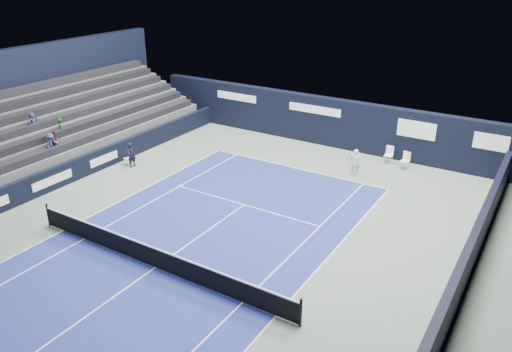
{
  "coord_description": "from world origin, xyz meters",
  "views": [
    {
      "loc": [
        12.1,
        -11.92,
        11.23
      ],
      "look_at": [
        0.19,
        7.21,
        1.3
      ],
      "focal_mm": 35.0,
      "sensor_mm": 36.0,
      "label": 1
    }
  ],
  "objects_px": {
    "folding_chair_back_a": "(390,151)",
    "line_judge_chair": "(129,157)",
    "tennis_player": "(355,162)",
    "folding_chair_back_b": "(406,159)",
    "tennis_net": "(154,257)"
  },
  "relations": [
    {
      "from": "folding_chair_back_b",
      "to": "line_judge_chair",
      "type": "distance_m",
      "value": 16.09
    },
    {
      "from": "tennis_net",
      "to": "folding_chair_back_a",
      "type": "bearing_deg",
      "value": 74.79
    },
    {
      "from": "line_judge_chair",
      "to": "tennis_player",
      "type": "distance_m",
      "value": 13.09
    },
    {
      "from": "tennis_net",
      "to": "tennis_player",
      "type": "height_order",
      "value": "tennis_player"
    },
    {
      "from": "line_judge_chair",
      "to": "tennis_net",
      "type": "distance_m",
      "value": 11.21
    },
    {
      "from": "folding_chair_back_a",
      "to": "tennis_player",
      "type": "distance_m",
      "value": 2.99
    },
    {
      "from": "line_judge_chair",
      "to": "folding_chair_back_b",
      "type": "bearing_deg",
      "value": 52.41
    },
    {
      "from": "folding_chair_back_b",
      "to": "tennis_player",
      "type": "xyz_separation_m",
      "value": [
        -2.16,
        -2.35,
        0.18
      ]
    },
    {
      "from": "folding_chair_back_b",
      "to": "tennis_player",
      "type": "height_order",
      "value": "tennis_player"
    },
    {
      "from": "folding_chair_back_a",
      "to": "line_judge_chair",
      "type": "distance_m",
      "value": 15.38
    },
    {
      "from": "folding_chair_back_a",
      "to": "tennis_net",
      "type": "relative_size",
      "value": 0.08
    },
    {
      "from": "folding_chair_back_a",
      "to": "line_judge_chair",
      "type": "xyz_separation_m",
      "value": [
        -12.86,
        -8.44,
        -0.19
      ]
    },
    {
      "from": "folding_chair_back_a",
      "to": "tennis_player",
      "type": "height_order",
      "value": "tennis_player"
    },
    {
      "from": "folding_chair_back_b",
      "to": "tennis_player",
      "type": "relative_size",
      "value": 0.67
    },
    {
      "from": "folding_chair_back_a",
      "to": "folding_chair_back_b",
      "type": "relative_size",
      "value": 1.0
    }
  ]
}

